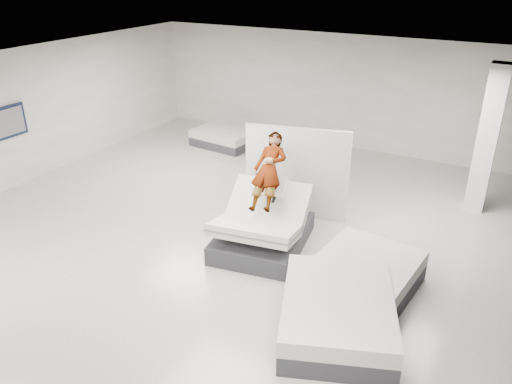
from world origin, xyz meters
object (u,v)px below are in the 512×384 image
flat_bed_left_far (225,137)px  hero_bed (263,228)px  divider_panel (296,173)px  flat_bed_right_near (337,313)px  flat_bed_right_far (361,279)px  wall_poster (8,122)px  remote (274,200)px  column (487,140)px  person (268,181)px

flat_bed_left_far → hero_bed: bearing=-51.0°
divider_panel → flat_bed_right_near: divider_panel is taller
flat_bed_right_far → wall_poster: (-8.69, 0.24, 1.32)m
remote → column: column is taller
flat_bed_left_far → wall_poster: 5.82m
flat_bed_right_near → flat_bed_left_far: flat_bed_right_near is taller
flat_bed_right_near → wall_poster: 8.85m
wall_poster → flat_bed_right_near: bearing=-8.4°
hero_bed → flat_bed_right_far: (2.12, -0.56, -0.11)m
hero_bed → flat_bed_right_far: 2.20m
flat_bed_left_far → remote: bearing=-49.4°
hero_bed → divider_panel: divider_panel is taller
person → flat_bed_right_near: bearing=-50.6°
flat_bed_right_far → wall_poster: size_ratio=2.31×
flat_bed_right_far → flat_bed_left_far: bearing=138.6°
remote → divider_panel: size_ratio=0.06×
flat_bed_left_far → wall_poster: bearing=-120.6°
remote → flat_bed_right_far: (1.90, -0.56, -0.77)m
flat_bed_right_far → flat_bed_right_near: flat_bed_right_near is taller
remote → divider_panel: bearing=89.0°
flat_bed_right_far → wall_poster: 8.79m
divider_panel → flat_bed_right_near: 3.76m
flat_bed_right_far → flat_bed_right_near: size_ratio=0.86×
flat_bed_right_far → flat_bed_left_far: flat_bed_right_far is taller
wall_poster → person: bearing=5.5°
person → flat_bed_left_far: 5.68m
person → remote: (0.27, -0.31, -0.19)m
divider_panel → wall_poster: divider_panel is taller
remote → flat_bed_left_far: size_ratio=0.08×
divider_panel → flat_bed_left_far: size_ratio=1.18×
hero_bed → remote: hero_bed is taller
wall_poster → remote: bearing=2.6°
person → wall_poster: wall_poster is taller
flat_bed_left_far → flat_bed_right_near: bearing=-46.8°
person → wall_poster: bearing=176.4°
hero_bed → wall_poster: 6.68m
column → flat_bed_right_near: bearing=-103.6°
remote → flat_bed_right_far: size_ratio=0.06×
flat_bed_right_far → flat_bed_left_far: 7.73m
column → wall_poster: size_ratio=3.37×
hero_bed → flat_bed_right_near: size_ratio=0.88×
person → flat_bed_right_far: 2.53m
hero_bed → flat_bed_left_far: hero_bed is taller
remote → wall_poster: size_ratio=0.15×
flat_bed_right_far → flat_bed_left_far: size_ratio=1.19×
divider_panel → wall_poster: size_ratio=2.29×
flat_bed_right_far → hero_bed: bearing=165.3°
person → flat_bed_left_far: size_ratio=0.88×
column → flat_bed_right_far: bearing=-106.3°
hero_bed → flat_bed_left_far: bearing=129.0°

